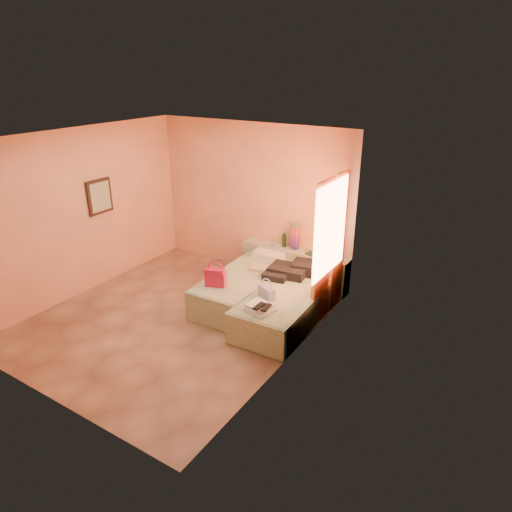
# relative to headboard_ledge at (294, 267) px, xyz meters

# --- Properties ---
(ground) EXTENTS (4.50, 4.50, 0.00)m
(ground) POSITION_rel_headboard_ledge_xyz_m (-0.98, -2.10, -0.33)
(ground) COLOR tan
(ground) RESTS_ON ground
(room_walls) EXTENTS (4.02, 4.51, 2.81)m
(room_walls) POSITION_rel_headboard_ledge_xyz_m (-0.77, -1.53, 1.46)
(room_walls) COLOR #FEAB87
(room_walls) RESTS_ON ground
(headboard_ledge) EXTENTS (2.05, 0.30, 0.65)m
(headboard_ledge) POSITION_rel_headboard_ledge_xyz_m (0.00, 0.00, 0.00)
(headboard_ledge) COLOR #AAB191
(headboard_ledge) RESTS_ON ground
(bed_left) EXTENTS (0.96, 2.03, 0.50)m
(bed_left) POSITION_rel_headboard_ledge_xyz_m (-0.38, -1.05, -0.08)
(bed_left) COLOR #AAC59E
(bed_left) RESTS_ON ground
(bed_right) EXTENTS (0.96, 2.03, 0.50)m
(bed_right) POSITION_rel_headboard_ledge_xyz_m (0.52, -1.25, -0.08)
(bed_right) COLOR #AAC59E
(bed_right) RESTS_ON ground
(water_bottle) EXTENTS (0.09, 0.09, 0.25)m
(water_bottle) POSITION_rel_headboard_ledge_xyz_m (-0.23, 0.04, 0.45)
(water_bottle) COLOR #153A1D
(water_bottle) RESTS_ON headboard_ledge
(rainbow_box) EXTENTS (0.12, 0.12, 0.49)m
(rainbow_box) POSITION_rel_headboard_ledge_xyz_m (-0.02, 0.05, 0.57)
(rainbow_box) COLOR #B9163E
(rainbow_box) RESTS_ON headboard_ledge
(small_dish) EXTENTS (0.16, 0.16, 0.03)m
(small_dish) POSITION_rel_headboard_ledge_xyz_m (-0.41, -0.05, 0.34)
(small_dish) COLOR #53996D
(small_dish) RESTS_ON headboard_ledge
(green_book) EXTENTS (0.21, 0.17, 0.03)m
(green_book) POSITION_rel_headboard_ledge_xyz_m (0.35, -0.04, 0.34)
(green_book) COLOR #24432E
(green_book) RESTS_ON headboard_ledge
(flower_vase) EXTENTS (0.26, 0.26, 0.29)m
(flower_vase) POSITION_rel_headboard_ledge_xyz_m (0.65, 0.01, 0.47)
(flower_vase) COLOR silver
(flower_vase) RESTS_ON headboard_ledge
(magenta_handbag) EXTENTS (0.36, 0.28, 0.29)m
(magenta_handbag) POSITION_rel_headboard_ledge_xyz_m (-0.53, -1.63, 0.32)
(magenta_handbag) COLOR #B9163E
(magenta_handbag) RESTS_ON bed_left
(khaki_garment) EXTENTS (0.35, 0.30, 0.06)m
(khaki_garment) POSITION_rel_headboard_ledge_xyz_m (-0.23, -0.76, 0.20)
(khaki_garment) COLOR tan
(khaki_garment) RESTS_ON bed_left
(clothes_pile) EXTENTS (0.73, 0.73, 0.20)m
(clothes_pile) POSITION_rel_headboard_ledge_xyz_m (0.31, -0.70, 0.27)
(clothes_pile) COLOR black
(clothes_pile) RESTS_ON bed_right
(blue_handbag) EXTENTS (0.31, 0.23, 0.18)m
(blue_handbag) POSITION_rel_headboard_ledge_xyz_m (0.36, -1.57, 0.27)
(blue_handbag) COLOR #3C5492
(blue_handbag) RESTS_ON bed_right
(towel_stack) EXTENTS (0.40, 0.36, 0.10)m
(towel_stack) POSITION_rel_headboard_ledge_xyz_m (0.49, -1.97, 0.23)
(towel_stack) COLOR silver
(towel_stack) RESTS_ON bed_right
(sandal_pair) EXTENTS (0.17, 0.23, 0.02)m
(sandal_pair) POSITION_rel_headboard_ledge_xyz_m (0.55, -2.02, 0.29)
(sandal_pair) COLOR black
(sandal_pair) RESTS_ON towel_stack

